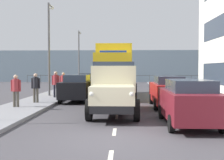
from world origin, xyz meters
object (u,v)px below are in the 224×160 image
(pedestrian_in_dark_coat, at_px, (63,82))
(lamp_post_promenade, at_px, (49,41))
(truck_vintage_cream, at_px, (114,90))
(pedestrian_by_lamp, at_px, (36,85))
(car_black_oppositeside_0, at_px, (77,88))
(pedestrian_couple_b, at_px, (56,82))
(pedestrian_strolling, at_px, (16,88))
(lamp_post_far, at_px, (79,53))
(lorry_cargo_yellow, at_px, (115,69))
(car_red_kerbside_1, at_px, (168,91))
(car_navy_oppositeside_1, at_px, (89,83))
(car_maroon_kerbside_near, at_px, (188,102))

(pedestrian_in_dark_coat, height_order, lamp_post_promenade, lamp_post_promenade)
(truck_vintage_cream, xyz_separation_m, pedestrian_by_lamp, (4.70, -3.63, -0.03))
(car_black_oppositeside_0, xyz_separation_m, lamp_post_promenade, (2.44, -2.47, 3.26))
(pedestrian_couple_b, distance_m, lamp_post_promenade, 3.36)
(pedestrian_strolling, height_order, pedestrian_by_lamp, pedestrian_by_lamp)
(lamp_post_promenade, bearing_deg, pedestrian_strolling, 89.18)
(pedestrian_strolling, distance_m, lamp_post_far, 19.10)
(lorry_cargo_yellow, bearing_deg, lamp_post_promenade, 7.85)
(lamp_post_promenade, bearing_deg, truck_vintage_cream, 122.00)
(car_red_kerbside_1, distance_m, lamp_post_promenade, 9.89)
(lamp_post_far, bearing_deg, pedestrian_in_dark_coat, 93.38)
(pedestrian_by_lamp, bearing_deg, pedestrian_in_dark_coat, -96.99)
(pedestrian_by_lamp, distance_m, lamp_post_promenade, 5.35)
(car_red_kerbside_1, relative_size, pedestrian_couple_b, 2.41)
(pedestrian_in_dark_coat, height_order, lamp_post_far, lamp_post_far)
(lamp_post_promenade, distance_m, lamp_post_far, 12.50)
(truck_vintage_cream, bearing_deg, lamp_post_promenade, -58.00)
(pedestrian_couple_b, bearing_deg, car_black_oppositeside_0, 147.09)
(truck_vintage_cream, xyz_separation_m, pedestrian_couple_b, (4.25, -6.65, 0.03))
(lorry_cargo_yellow, height_order, lamp_post_promenade, lamp_post_promenade)
(car_red_kerbside_1, height_order, pedestrian_strolling, pedestrian_strolling)
(car_navy_oppositeside_1, xyz_separation_m, pedestrian_in_dark_coat, (1.51, 3.50, 0.25))
(pedestrian_by_lamp, height_order, pedestrian_couple_b, pedestrian_couple_b)
(car_red_kerbside_1, bearing_deg, lamp_post_far, -66.25)
(car_black_oppositeside_0, xyz_separation_m, pedestrian_couple_b, (1.66, -1.07, 0.31))
(truck_vintage_cream, bearing_deg, car_black_oppositeside_0, -65.08)
(truck_vintage_cream, distance_m, pedestrian_couple_b, 7.89)
(truck_vintage_cream, bearing_deg, lamp_post_far, -76.80)
(car_maroon_kerbside_near, xyz_separation_m, car_navy_oppositeside_1, (5.46, -14.01, 0.00))
(truck_vintage_cream, xyz_separation_m, pedestrian_in_dark_coat, (4.11, -8.46, -0.04))
(truck_vintage_cream, relative_size, car_black_oppositeside_0, 1.37)
(lorry_cargo_yellow, xyz_separation_m, car_red_kerbside_1, (-3.13, 5.64, -1.18))
(lamp_post_promenade, bearing_deg, car_black_oppositeside_0, 134.62)
(car_red_kerbside_1, bearing_deg, car_navy_oppositeside_1, -58.44)
(pedestrian_by_lamp, bearing_deg, car_red_kerbside_1, 175.72)
(pedestrian_strolling, bearing_deg, lamp_post_far, -90.91)
(pedestrian_by_lamp, bearing_deg, pedestrian_couple_b, -98.52)
(lorry_cargo_yellow, bearing_deg, pedestrian_by_lamp, 48.82)
(car_black_oppositeside_0, relative_size, pedestrian_strolling, 2.47)
(truck_vintage_cream, height_order, car_black_oppositeside_0, truck_vintage_cream)
(pedestrian_strolling, relative_size, lamp_post_promenade, 0.25)
(lorry_cargo_yellow, distance_m, lamp_post_far, 12.83)
(truck_vintage_cream, height_order, car_maroon_kerbside_near, truck_vintage_cream)
(pedestrian_strolling, xyz_separation_m, pedestrian_in_dark_coat, (-1.01, -6.80, 0.01))
(pedestrian_in_dark_coat, bearing_deg, car_red_kerbside_1, 142.28)
(pedestrian_strolling, distance_m, lamp_post_promenade, 7.07)
(pedestrian_by_lamp, height_order, pedestrian_in_dark_coat, pedestrian_by_lamp)
(car_navy_oppositeside_1, relative_size, pedestrian_by_lamp, 2.54)
(lorry_cargo_yellow, xyz_separation_m, lamp_post_far, (4.56, -11.84, 1.88))
(car_red_kerbside_1, bearing_deg, pedestrian_couple_b, -26.73)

